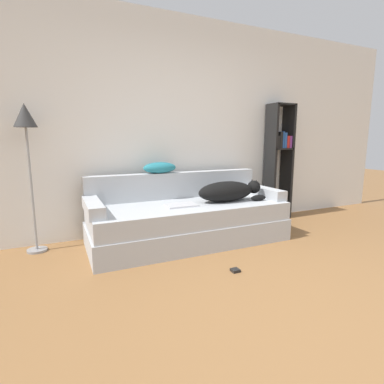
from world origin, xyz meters
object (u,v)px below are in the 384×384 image
(floor_lamp, at_px, (26,131))
(throw_pillow, at_px, (160,168))
(power_adapter, at_px, (235,270))
(dog, at_px, (229,191))
(laptop, at_px, (181,205))
(couch, at_px, (189,223))
(bookshelf, at_px, (279,155))

(floor_lamp, bearing_deg, throw_pillow, -0.56)
(floor_lamp, bearing_deg, power_adapter, -38.51)
(dog, xyz_separation_m, laptop, (-0.62, -0.01, -0.11))
(throw_pillow, height_order, power_adapter, throw_pillow)
(dog, bearing_deg, couch, 171.50)
(power_adapter, bearing_deg, couch, 93.22)
(laptop, height_order, power_adapter, laptop)
(floor_lamp, xyz_separation_m, power_adapter, (1.65, -1.31, -1.25))
(dog, distance_m, throw_pillow, 0.88)
(bookshelf, bearing_deg, dog, -156.29)
(dog, xyz_separation_m, throw_pillow, (-0.70, 0.45, 0.27))
(dog, height_order, floor_lamp, floor_lamp)
(laptop, xyz_separation_m, bookshelf, (1.78, 0.52, 0.49))
(power_adapter, bearing_deg, bookshelf, 40.18)
(throw_pillow, bearing_deg, dog, -32.70)
(floor_lamp, distance_m, power_adapter, 2.45)
(floor_lamp, bearing_deg, laptop, -17.84)
(couch, height_order, dog, dog)
(couch, xyz_separation_m, laptop, (-0.12, -0.08, 0.24))
(couch, height_order, laptop, laptop)
(dog, bearing_deg, floor_lamp, 167.44)
(bookshelf, height_order, floor_lamp, bookshelf)
(throw_pillow, relative_size, power_adapter, 5.59)
(dog, distance_m, power_adapter, 1.11)
(dog, distance_m, laptop, 0.63)
(power_adapter, bearing_deg, dog, 62.45)
(dog, xyz_separation_m, floor_lamp, (-2.09, 0.47, 0.69))
(throw_pillow, bearing_deg, power_adapter, -78.55)
(throw_pillow, relative_size, floor_lamp, 0.27)
(throw_pillow, bearing_deg, laptop, -79.20)
(dog, height_order, bookshelf, bookshelf)
(laptop, height_order, bookshelf, bookshelf)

